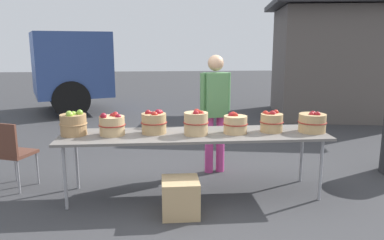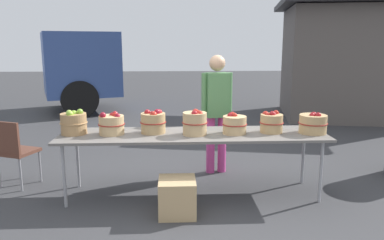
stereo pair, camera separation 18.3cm
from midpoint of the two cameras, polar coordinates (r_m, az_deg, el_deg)
ground_plane at (r=4.65m, az=1.33°, el=-11.06°), size 40.00×40.00×0.00m
market_table at (r=4.43m, az=1.37°, el=-2.48°), size 3.10×0.76×0.75m
apple_basket_green_0 at (r=4.56m, az=-16.30°, el=-0.39°), size 0.31×0.31×0.29m
apple_basket_red_0 at (r=4.44m, az=-10.87°, el=-0.59°), size 0.31×0.31×0.27m
apple_basket_red_1 at (r=4.44m, az=-4.67°, el=-0.32°), size 0.31×0.31×0.28m
apple_basket_red_2 at (r=4.34m, az=1.65°, el=-0.44°), size 0.29×0.29×0.30m
apple_basket_red_3 at (r=4.44m, az=7.58°, el=-0.62°), size 0.29×0.29×0.25m
apple_basket_red_4 at (r=4.57m, az=12.99°, el=-0.36°), size 0.28×0.28×0.26m
apple_basket_red_5 at (r=4.67m, az=18.83°, el=-0.50°), size 0.34×0.34×0.26m
vendor_adult at (r=5.18m, az=4.76°, el=2.31°), size 0.43×0.26×1.63m
food_kiosk at (r=10.04m, az=23.22°, el=8.34°), size 3.96×3.47×2.74m
folding_chair at (r=5.17m, az=-24.37°, el=-3.84°), size 0.52×0.52×0.86m
produce_crate at (r=4.07m, az=-0.92°, el=-11.53°), size 0.39×0.39×0.39m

